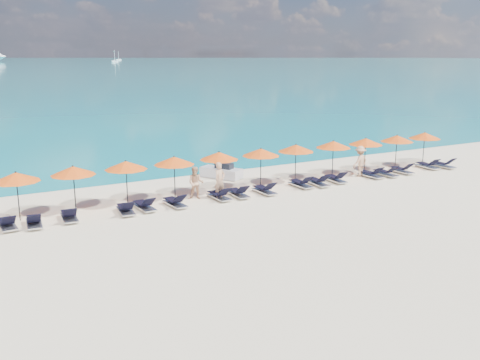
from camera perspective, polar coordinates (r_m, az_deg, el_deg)
ground at (r=24.44m, az=3.39°, el=-4.16°), size 1400.00×1400.00×0.00m
sailboat_near at (r=505.67m, az=-13.21°, el=12.26°), size 5.85×1.95×10.73m
sailboat_far at (r=642.14m, az=-12.81°, el=12.43°), size 5.76×1.92×10.57m
jetski at (r=32.33m, az=-1.97°, el=0.88°), size 2.10×2.70×0.91m
beachgoer_a at (r=27.67m, az=-2.18°, el=-0.04°), size 0.81×0.67×1.89m
beachgoer_b at (r=27.55m, az=-4.73°, el=-0.32°), size 0.96×0.85×1.71m
beachgoer_c at (r=33.44m, az=12.68°, el=1.97°), size 1.32×0.85×1.88m
umbrella_2 at (r=25.63m, az=-22.78°, el=0.30°), size 2.10×2.10×2.28m
umbrella_3 at (r=26.11m, az=-17.38°, el=0.96°), size 2.10×2.10×2.28m
umbrella_4 at (r=26.71m, az=-12.07°, el=1.55°), size 2.10×2.10×2.28m
umbrella_5 at (r=27.46m, az=-7.04°, el=2.06°), size 2.10×2.10×2.28m
umbrella_6 at (r=28.58m, az=-2.25°, el=2.59°), size 2.10×2.10×2.28m
umbrella_7 at (r=29.63m, az=2.24°, el=2.97°), size 2.10×2.10×2.28m
umbrella_8 at (r=31.07m, az=5.98°, el=3.40°), size 2.10×2.10×2.28m
umbrella_9 at (r=32.66m, az=9.93°, el=3.75°), size 2.10×2.10×2.28m
umbrella_10 at (r=34.17m, az=13.26°, el=4.01°), size 2.10×2.10×2.28m
umbrella_11 at (r=35.92m, az=16.40°, el=4.27°), size 2.10×2.10×2.28m
umbrella_12 at (r=37.80m, az=19.10°, el=4.50°), size 2.10×2.10×2.28m
lounger_3 at (r=25.08m, az=-23.58°, el=-4.27°), size 0.72×1.73×0.66m
lounger_4 at (r=24.93m, az=-21.12°, el=-4.14°), size 0.77×1.75×0.66m
lounger_5 at (r=25.29m, az=-17.76°, el=-3.63°), size 0.75×1.74×0.66m
lounger_6 at (r=25.67m, az=-12.10°, el=-3.03°), size 0.79×1.75×0.66m
lounger_7 at (r=26.09m, az=-10.16°, el=-2.68°), size 0.74×1.74×0.66m
lounger_8 at (r=26.45m, az=-6.93°, el=-2.35°), size 0.76×1.75×0.66m
lounger_9 at (r=27.51m, az=-2.23°, el=-1.64°), size 0.69×1.72×0.66m
lounger_10 at (r=28.00m, az=-0.18°, el=-1.36°), size 0.68×1.72×0.66m
lounger_11 at (r=28.67m, az=2.65°, el=-1.03°), size 0.66×1.72×0.66m
lounger_12 at (r=30.21m, az=6.53°, el=-0.36°), size 0.64×1.71×0.66m
lounger_13 at (r=30.71m, az=8.34°, el=-0.19°), size 0.75×1.74×0.66m
lounger_14 at (r=31.69m, az=10.18°, el=0.16°), size 0.75×1.74×0.66m
lounger_15 at (r=33.34m, az=13.80°, el=0.64°), size 0.72×1.73×0.66m
lounger_16 at (r=33.93m, az=15.29°, el=0.77°), size 0.75×1.74×0.66m
lounger_17 at (r=35.05m, az=16.85°, el=1.06°), size 0.72×1.73×0.66m
lounger_18 at (r=37.01m, az=19.39°, el=1.50°), size 0.67×1.72×0.66m
lounger_19 at (r=37.60m, az=20.87°, el=1.55°), size 0.74×1.74×0.66m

